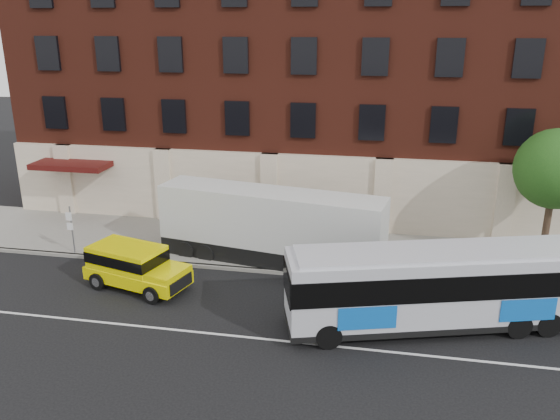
% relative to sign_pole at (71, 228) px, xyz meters
% --- Properties ---
extents(ground, '(120.00, 120.00, 0.00)m').
position_rel_sign_pole_xyz_m(ground, '(8.50, -6.15, -1.45)').
color(ground, black).
rests_on(ground, ground).
extents(sidewalk, '(60.00, 6.00, 0.15)m').
position_rel_sign_pole_xyz_m(sidewalk, '(8.50, 2.85, -1.38)').
color(sidewalk, gray).
rests_on(sidewalk, ground).
extents(kerb, '(60.00, 0.25, 0.15)m').
position_rel_sign_pole_xyz_m(kerb, '(8.50, -0.15, -1.38)').
color(kerb, gray).
rests_on(kerb, ground).
extents(lane_line, '(60.00, 0.12, 0.01)m').
position_rel_sign_pole_xyz_m(lane_line, '(8.50, -5.65, -1.45)').
color(lane_line, silver).
rests_on(lane_line, ground).
extents(building, '(30.00, 12.10, 15.00)m').
position_rel_sign_pole_xyz_m(building, '(8.49, 10.77, 6.13)').
color(building, '#572014').
rests_on(building, sidewalk).
extents(sign_pole, '(0.30, 0.20, 2.50)m').
position_rel_sign_pole_xyz_m(sign_pole, '(0.00, 0.00, 0.00)').
color(sign_pole, slate).
rests_on(sign_pole, ground).
extents(street_tree, '(3.60, 3.60, 6.20)m').
position_rel_sign_pole_xyz_m(street_tree, '(22.04, 3.34, 2.96)').
color(street_tree, '#39271C').
rests_on(street_tree, sidewalk).
extents(city_bus, '(11.45, 5.49, 3.08)m').
position_rel_sign_pole_xyz_m(city_bus, '(16.76, -3.55, 0.25)').
color(city_bus, silver).
rests_on(city_bus, ground).
extents(yellow_suv, '(4.82, 2.94, 1.79)m').
position_rel_sign_pole_xyz_m(yellow_suv, '(4.29, -2.56, -0.42)').
color(yellow_suv, '#FFF300').
rests_on(yellow_suv, ground).
extents(shipping_container, '(10.72, 3.93, 3.50)m').
position_rel_sign_pole_xyz_m(shipping_container, '(9.50, 0.98, 0.28)').
color(shipping_container, black).
rests_on(shipping_container, ground).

